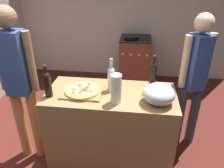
# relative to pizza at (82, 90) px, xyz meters

# --- Properties ---
(ground_plane) EXTENTS (4.39, 3.61, 0.02)m
(ground_plane) POSITION_rel_pizza_xyz_m (0.11, 0.87, -0.93)
(ground_plane) COLOR #511E19
(kitchen_wall_rear) EXTENTS (4.39, 0.10, 2.60)m
(kitchen_wall_rear) POSITION_rel_pizza_xyz_m (0.11, 2.43, 0.38)
(kitchen_wall_rear) COLOR beige
(kitchen_wall_rear) RESTS_ON ground_plane
(counter) EXTENTS (1.31, 0.61, 0.88)m
(counter) POSITION_rel_pizza_xyz_m (0.28, 0.03, -0.47)
(counter) COLOR #9E7247
(counter) RESTS_ON ground_plane
(cutting_board) EXTENTS (0.40, 0.32, 0.02)m
(cutting_board) POSITION_rel_pizza_xyz_m (-0.00, 0.00, -0.02)
(cutting_board) COLOR #9E7247
(cutting_board) RESTS_ON counter
(pizza) EXTENTS (0.35, 0.35, 0.03)m
(pizza) POSITION_rel_pizza_xyz_m (0.00, 0.00, 0.00)
(pizza) COLOR tan
(pizza) RESTS_ON cutting_board
(mixing_bowl) EXTENTS (0.30, 0.30, 0.18)m
(mixing_bowl) POSITION_rel_pizza_xyz_m (0.74, -0.09, 0.06)
(mixing_bowl) COLOR #B2B2B7
(mixing_bowl) RESTS_ON counter
(paper_towel_roll) EXTENTS (0.10, 0.10, 0.28)m
(paper_towel_roll) POSITION_rel_pizza_xyz_m (0.35, -0.13, 0.11)
(paper_towel_roll) COLOR white
(paper_towel_roll) RESTS_ON counter
(wine_bottle_dark) EXTENTS (0.07, 0.07, 0.37)m
(wine_bottle_dark) POSITION_rel_pizza_xyz_m (0.69, 0.15, 0.13)
(wine_bottle_dark) COLOR black
(wine_bottle_dark) RESTS_ON counter
(wine_bottle_green) EXTENTS (0.08, 0.08, 0.34)m
(wine_bottle_green) POSITION_rel_pizza_xyz_m (0.28, 0.10, 0.11)
(wine_bottle_green) COLOR silver
(wine_bottle_green) RESTS_ON counter
(wine_bottle_clear) EXTENTS (0.07, 0.07, 0.33)m
(wine_bottle_clear) POSITION_rel_pizza_xyz_m (-0.31, -0.10, 0.11)
(wine_bottle_clear) COLOR black
(wine_bottle_clear) RESTS_ON counter
(stove) EXTENTS (0.55, 0.58, 0.93)m
(stove) POSITION_rel_pizza_xyz_m (0.47, 2.03, -0.47)
(stove) COLOR brown
(stove) RESTS_ON ground_plane
(person_in_stripes) EXTENTS (0.39, 0.21, 1.72)m
(person_in_stripes) POSITION_rel_pizza_xyz_m (-0.65, -0.01, 0.08)
(person_in_stripes) COLOR #D88C4C
(person_in_stripes) RESTS_ON ground_plane
(person_in_red) EXTENTS (0.34, 0.26, 1.62)m
(person_in_red) POSITION_rel_pizza_xyz_m (1.15, 0.41, 0.01)
(person_in_red) COLOR #383D4C
(person_in_red) RESTS_ON ground_plane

